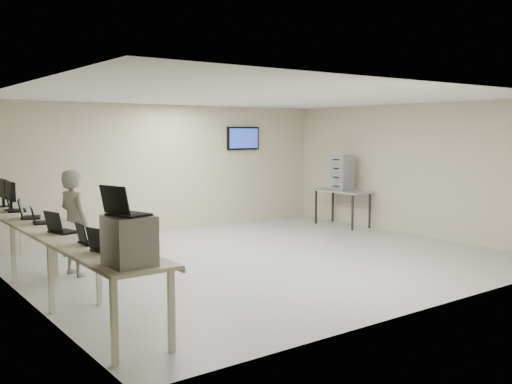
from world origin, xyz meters
TOP-DOWN VIEW (x-y plane):
  - room at (0.03, 0.06)m, footprint 8.01×7.01m
  - workbench at (-3.59, 0.00)m, footprint 0.76×6.00m
  - equipment_box at (-3.65, -2.67)m, footprint 0.42×0.48m
  - laptop_on_box at (-3.71, -2.67)m, footprint 0.42×0.45m
  - laptop_0 at (-3.62, -1.93)m, footprint 0.36×0.40m
  - laptop_1 at (-3.61, -1.40)m, footprint 0.27×0.33m
  - laptop_2 at (-3.64, -0.47)m, footprint 0.39×0.42m
  - laptop_3 at (-3.65, 0.48)m, footprint 0.32×0.36m
  - laptop_4 at (-3.65, 1.09)m, footprint 0.41×0.45m
  - laptop_5 at (-3.62, 2.00)m, footprint 0.38×0.42m
  - monitor_near at (-3.60, 2.22)m, footprint 0.21×0.48m
  - monitor_far at (-3.60, 2.75)m, footprint 0.22×0.49m
  - soldier at (-3.03, 0.78)m, footprint 0.51×0.67m
  - side_table at (3.60, 1.67)m, footprint 0.66×1.41m
  - storage_bins at (3.58, 1.67)m, footprint 0.39×0.43m

SIDE VIEW (x-z plane):
  - side_table at x=3.60m, z-range 0.35..1.19m
  - soldier at x=-3.03m, z-range 0.00..1.63m
  - workbench at x=-3.59m, z-range 0.38..1.28m
  - laptop_3 at x=-3.65m, z-range 0.84..1.09m
  - laptop_1 at x=-3.61m, z-range 0.84..1.09m
  - laptop_0 at x=-3.62m, z-range 0.83..1.11m
  - laptop_2 at x=-3.64m, z-range 0.83..1.12m
  - laptop_5 at x=-3.62m, z-range 0.83..1.12m
  - laptop_4 at x=-3.65m, z-range 0.83..1.13m
  - equipment_box at x=-3.65m, z-range 0.90..1.39m
  - monitor_near at x=-3.60m, z-range 0.95..1.42m
  - monitor_far at x=-3.60m, z-range 0.95..1.44m
  - storage_bins at x=3.58m, z-range 0.85..1.67m
  - room at x=0.03m, z-range 0.01..2.82m
  - laptop_on_box at x=-3.71m, z-range 1.32..1.62m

